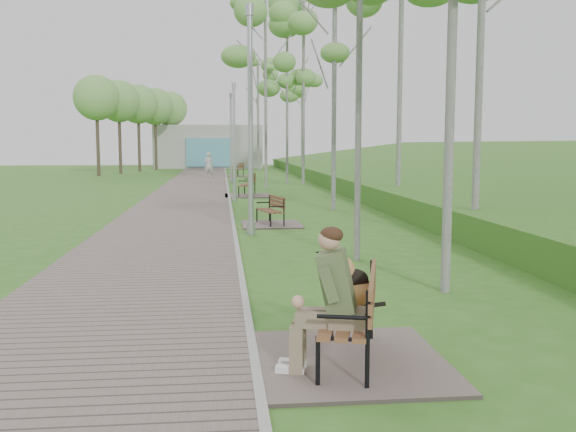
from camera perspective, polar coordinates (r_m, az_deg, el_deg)
The scene contains 19 objects.
ground at distance 11.06m, azimuth -4.16°, elevation -5.46°, with size 120.00×120.00×0.00m, color #33661E.
walkway at distance 32.42m, azimuth -8.46°, elevation 2.38°, with size 3.50×67.00×0.04m, color #75655F.
kerb at distance 32.39m, azimuth -5.36°, elevation 2.42°, with size 0.10×67.00×0.05m, color #999993.
embankment at distance 33.26m, azimuth 15.83°, elevation 2.27°, with size 14.00×70.00×1.60m, color #4B7F2E.
building_north at distance 61.80m, azimuth -7.08°, elevation 6.13°, with size 10.00×5.20×4.00m.
bench_main at distance 6.70m, azimuth 4.91°, elevation -9.13°, with size 1.96×2.17×1.71m.
bench_second at distance 18.00m, azimuth -1.59°, elevation -0.24°, with size 1.64×1.83×1.01m.
bench_third at distance 28.04m, azimuth -3.66°, elevation 2.24°, with size 2.00×2.22×1.23m.
bench_far at distance 45.13m, azimuth -4.50°, elevation 3.81°, with size 1.94×2.16×1.19m.
lamp_post_near at distance 15.98m, azimuth -3.36°, elevation 7.70°, with size 0.22×0.22×5.64m.
lamp_post_second at distance 25.54m, azimuth -4.80°, elevation 6.19°, with size 0.18×0.18×4.66m.
lamp_post_third at distance 37.85m, azimuth -5.09°, elevation 6.64°, with size 0.20×0.20×5.19m.
pedestrian_near at distance 43.13m, azimuth -7.06°, elevation 4.51°, with size 0.63×0.41×1.73m, color beige.
birch_mid_a at distance 22.54m, azimuth 4.18°, elevation 17.14°, with size 2.54×2.54×8.24m.
birch_mid_c at distance 33.43m, azimuth -2.02°, elevation 16.03°, with size 2.72×2.72×10.00m.
birch_far_a at distance 36.40m, azimuth 1.40°, elevation 17.20°, with size 2.94×2.94×11.56m.
birch_far_b at distance 36.59m, azimuth -0.08°, elevation 13.39°, with size 2.39×2.39×8.54m.
birch_far_c at distance 48.02m, azimuth 1.25°, elevation 10.83°, with size 2.24×2.24×7.58m.
birch_distant_a at distance 53.97m, azimuth -2.69°, elevation 11.88°, with size 2.39×2.39×9.43m.
Camera 1 is at (-0.32, -10.81, 2.28)m, focal length 40.00 mm.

